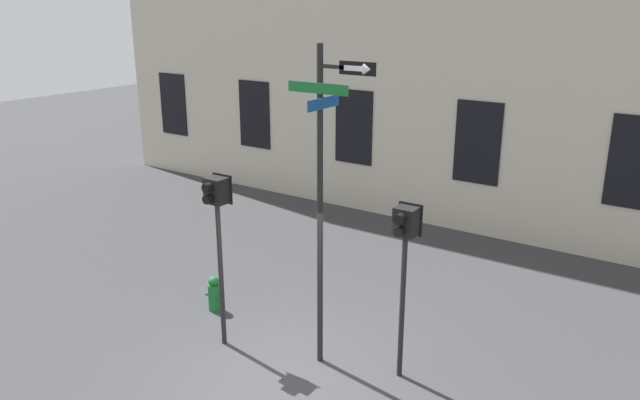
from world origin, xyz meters
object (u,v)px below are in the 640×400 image
object	(u,v)px
pedestrian_signal_left	(217,214)
pedestrian_signal_right	(405,245)
fire_hydrant	(214,294)
street_sign_pole	(324,188)

from	to	relation	value
pedestrian_signal_left	pedestrian_signal_right	world-z (taller)	pedestrian_signal_left
pedestrian_signal_right	fire_hydrant	bearing A→B (deg)	-179.72
street_sign_pole	pedestrian_signal_left	size ratio (longest dim) A/B	1.69
street_sign_pole	fire_hydrant	xyz separation A→B (m)	(-2.64, 0.32, -2.57)
fire_hydrant	pedestrian_signal_right	bearing A→B (deg)	0.28
street_sign_pole	pedestrian_signal_left	world-z (taller)	street_sign_pole
pedestrian_signal_left	fire_hydrant	world-z (taller)	pedestrian_signal_left
street_sign_pole	pedestrian_signal_right	world-z (taller)	street_sign_pole
street_sign_pole	pedestrian_signal_right	size ratio (longest dim) A/B	1.80
street_sign_pole	pedestrian_signal_right	bearing A→B (deg)	15.94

